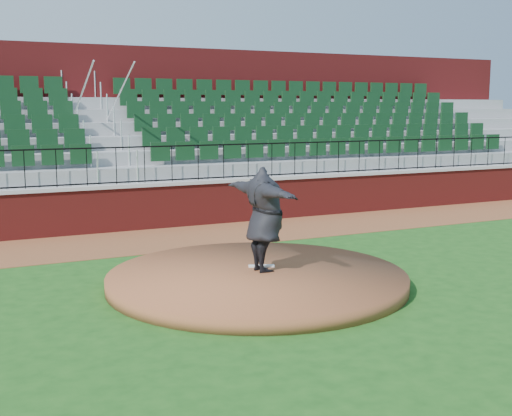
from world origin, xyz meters
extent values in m
plane|color=#1A4A15|center=(0.00, 0.00, 0.00)|extent=(90.00, 90.00, 0.00)
cube|color=brown|center=(0.00, 5.40, 0.01)|extent=(34.00, 3.20, 0.01)
cube|color=maroon|center=(0.00, 7.00, 0.60)|extent=(34.00, 0.35, 1.20)
cube|color=#B7B7B7|center=(0.00, 7.00, 1.25)|extent=(34.00, 0.45, 0.10)
cube|color=maroon|center=(0.00, 12.52, 2.75)|extent=(34.00, 0.50, 5.50)
cylinder|color=brown|center=(-0.55, 0.30, 0.12)|extent=(5.72, 5.72, 0.25)
cube|color=white|center=(-0.27, 0.68, 0.27)|extent=(0.52, 0.30, 0.03)
imported|color=black|center=(-0.38, 0.35, 1.26)|extent=(0.81, 2.52, 2.03)
camera|label=1|loc=(-5.88, -10.80, 3.39)|focal=46.42mm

